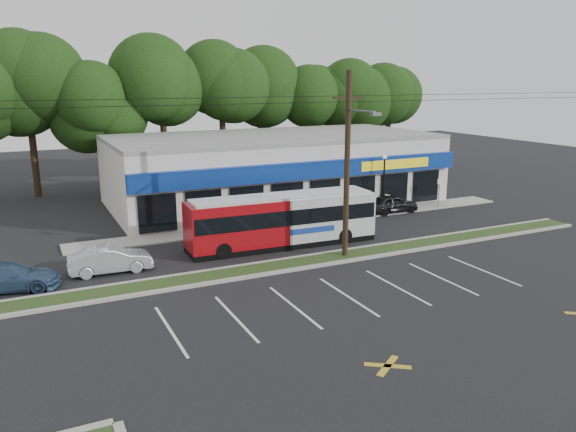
% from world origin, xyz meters
% --- Properties ---
extents(ground, '(120.00, 120.00, 0.00)m').
position_xyz_m(ground, '(0.00, 0.00, 0.00)').
color(ground, black).
rests_on(ground, ground).
extents(grass_strip, '(40.00, 1.60, 0.12)m').
position_xyz_m(grass_strip, '(0.00, 1.00, 0.06)').
color(grass_strip, '#243C18').
rests_on(grass_strip, ground).
extents(curb_south, '(40.00, 0.25, 0.14)m').
position_xyz_m(curb_south, '(0.00, 0.15, 0.07)').
color(curb_south, '#9E9E93').
rests_on(curb_south, ground).
extents(curb_north, '(40.00, 0.25, 0.14)m').
position_xyz_m(curb_north, '(0.00, 1.85, 0.07)').
color(curb_north, '#9E9E93').
rests_on(curb_north, ground).
extents(sidewalk, '(32.00, 2.20, 0.10)m').
position_xyz_m(sidewalk, '(5.00, 9.00, 0.05)').
color(sidewalk, '#9E9E93').
rests_on(sidewalk, ground).
extents(strip_mall, '(25.00, 12.55, 5.30)m').
position_xyz_m(strip_mall, '(5.50, 15.91, 2.65)').
color(strip_mall, silver).
rests_on(strip_mall, ground).
extents(utility_pole, '(50.00, 2.77, 10.00)m').
position_xyz_m(utility_pole, '(2.83, 0.93, 5.41)').
color(utility_pole, black).
rests_on(utility_pole, ground).
extents(lamp_post, '(0.30, 0.30, 4.25)m').
position_xyz_m(lamp_post, '(11.00, 8.80, 2.67)').
color(lamp_post, black).
rests_on(lamp_post, ground).
extents(sign_post, '(0.45, 0.10, 2.23)m').
position_xyz_m(sign_post, '(16.00, 8.57, 1.56)').
color(sign_post, '#59595E').
rests_on(sign_post, ground).
extents(tree_line, '(46.76, 6.76, 11.83)m').
position_xyz_m(tree_line, '(4.00, 26.00, 8.42)').
color(tree_line, black).
rests_on(tree_line, ground).
extents(metrobus, '(11.36, 2.83, 3.03)m').
position_xyz_m(metrobus, '(0.85, 4.50, 1.61)').
color(metrobus, maroon).
rests_on(metrobus, ground).
extents(car_dark, '(3.97, 1.63, 1.35)m').
position_xyz_m(car_dark, '(11.58, 8.50, 0.67)').
color(car_dark, black).
rests_on(car_dark, ground).
extents(car_silver, '(4.13, 1.56, 1.35)m').
position_xyz_m(car_silver, '(-9.00, 4.00, 0.67)').
color(car_silver, '#AFB1B7').
rests_on(car_silver, ground).
extents(car_blue, '(4.88, 2.86, 1.33)m').
position_xyz_m(car_blue, '(-13.67, 3.50, 0.66)').
color(car_blue, '#314A6D').
rests_on(car_blue, ground).
extents(pedestrian_a, '(0.75, 0.67, 1.73)m').
position_xyz_m(pedestrian_a, '(2.38, 8.50, 0.86)').
color(pedestrian_a, beige).
rests_on(pedestrian_a, ground).
extents(pedestrian_b, '(0.98, 0.88, 1.65)m').
position_xyz_m(pedestrian_b, '(9.00, 7.75, 0.82)').
color(pedestrian_b, silver).
rests_on(pedestrian_b, ground).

